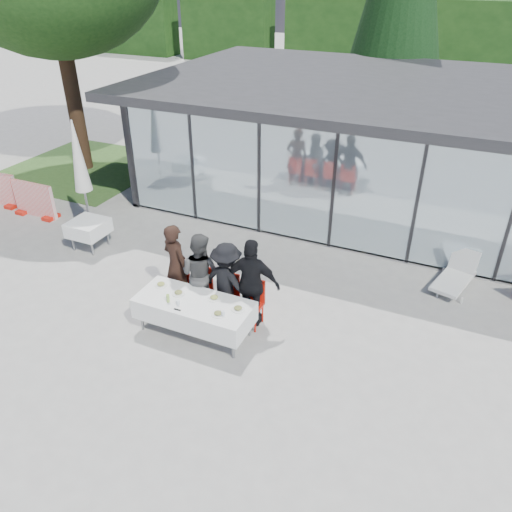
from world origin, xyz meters
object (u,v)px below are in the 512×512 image
Objects in this scene: plate_d at (238,308)px; plate_a at (161,284)px; dining_table at (194,310)px; diner_chair_a at (178,280)px; spare_table_left at (88,228)px; diner_a at (176,265)px; plate_extra at (218,314)px; juice_bottle at (168,298)px; market_umbrella at (79,163)px; diner_chair_c at (228,294)px; plate_b at (178,293)px; diner_chair_b at (201,287)px; plate_c at (214,298)px; diner_c at (227,282)px; lounger at (456,275)px; diner_d at (252,284)px; diner_chair_d at (252,300)px; diner_b at (200,273)px; folded_eyeglasses at (177,310)px.

plate_a is at bearing 177.03° from plate_d.
dining_table is 2.32× the size of diner_chair_a.
diner_chair_a is 3.48m from spare_table_left.
diner_a is at bearing 87.54° from plate_a.
plate_extra is 1.56× the size of juice_bottle.
diner_chair_c is at bearing -20.01° from market_umbrella.
plate_a is at bearing 167.17° from plate_b.
diner_chair_b is (0.55, 0.00, 0.00)m from diner_chair_a.
spare_table_left is 0.29× the size of market_umbrella.
plate_c is 0.08× the size of market_umbrella.
plate_extra is (0.29, -0.92, -0.06)m from diner_c.
diner_chair_c is 5.19m from lounger.
market_umbrella reaches higher than diner_a.
diner_chair_c is at bearing 0.00° from diner_chair_a.
diner_d is at bearing 39.71° from dining_table.
diner_chair_a reaches higher than dining_table.
diner_chair_d is 6.07× the size of juice_bottle.
lounger is at bearing -132.34° from diner_c.
juice_bottle is at bearing -97.21° from plate_b.
diner_c is (1.17, -0.02, 0.30)m from diner_chair_a.
lounger is (3.59, 3.12, -0.28)m from diner_chair_d.
plate_a is at bearing -145.40° from lounger.
spare_table_left is at bearing 159.93° from plate_c.
plate_d is 0.29× the size of spare_table_left.
lounger is (3.59, 3.77, -0.52)m from plate_d.
diner_chair_d is at bearing -167.85° from diner_c.
lounger is (5.33, 3.68, -0.52)m from plate_a.
diner_chair_d is 3.89× the size of plate_b.
dining_table is at bearing -139.72° from diner_chair_d.
spare_table_left is (-3.75, 1.77, -0.22)m from plate_b.
juice_bottle reaches higher than plate_extra.
lounger is (4.75, 3.13, -0.62)m from diner_b.
dining_table is at bearing -24.11° from spare_table_left.
diner_a is 1.23m from diner_chair_c.
diner_chair_b reaches higher than plate_a.
plate_extra is 6.19m from market_umbrella.
plate_extra is (-0.26, -0.94, 0.24)m from diner_chair_d.
plate_d is 1.79× the size of folded_eyeglasses.
diner_chair_a is 0.65m from diner_b.
juice_bottle is (-0.42, -0.22, 0.29)m from dining_table.
market_umbrella is (-3.92, 2.42, 1.14)m from plate_a.
diner_a reaches higher than juice_bottle.
diner_chair_c is at bearing 25.24° from plate_a.
lounger is at bearing -145.62° from diner_b.
plate_extra is at bearing -53.49° from plate_c.
diner_chair_a is 0.55m from diner_chair_b.
diner_chair_c is 1.23m from folded_eyeglasses.
spare_table_left is at bearing 1.32° from diner_a.
diner_d is 0.78m from plate_c.
diner_c is 0.30m from diner_chair_c.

